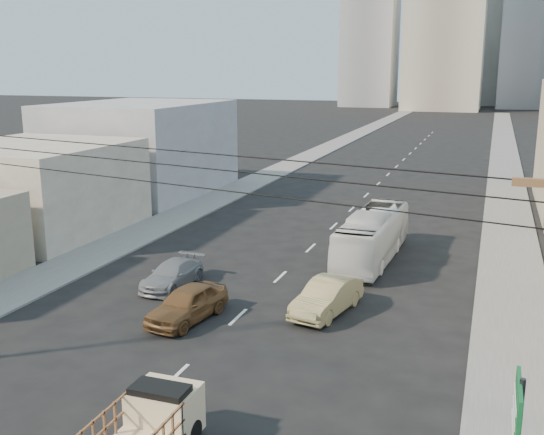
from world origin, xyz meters
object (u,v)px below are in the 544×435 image
Objects in this scene: flatbed_pickup at (146,426)px; sedan_grey at (172,274)px; sedan_brown at (187,304)px; city_bus at (372,236)px; sedan_tan at (327,297)px.

flatbed_pickup is 0.99× the size of sedan_grey.
flatbed_pickup reaches higher than sedan_brown.
sedan_tan is (-0.40, -9.03, -0.66)m from city_bus.
sedan_brown reaches higher than sedan_grey.
city_bus reaches higher than sedan_brown.
flatbed_pickup is at bearing -86.90° from sedan_tan.
flatbed_pickup is at bearing -62.25° from sedan_grey.
sedan_brown is at bearing -140.88° from sedan_tan.
sedan_tan is at bearing -90.37° from city_bus.
city_bus is 13.36m from sedan_brown.
flatbed_pickup is at bearing -60.62° from sedan_brown.
sedan_brown is 4.70m from sedan_grey.
sedan_grey is at bearing -135.18° from city_bus.
city_bus is at bearing 83.69° from flatbed_pickup.
sedan_brown is 1.03× the size of sedan_grey.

